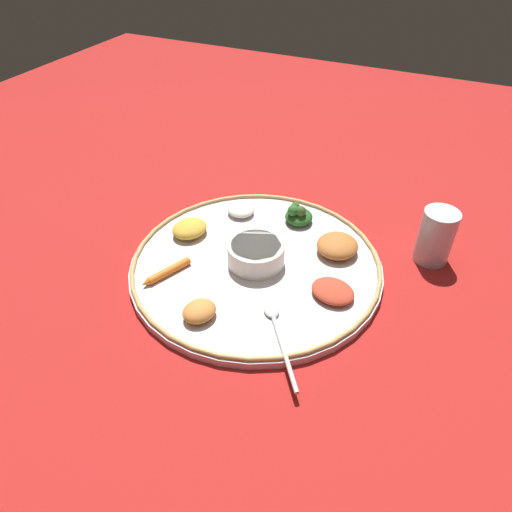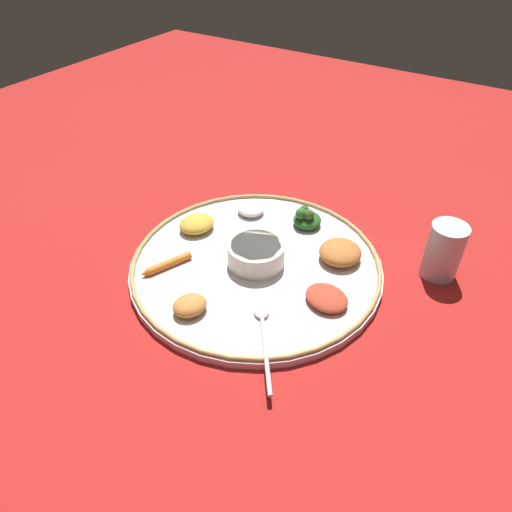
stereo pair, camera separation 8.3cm
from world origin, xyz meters
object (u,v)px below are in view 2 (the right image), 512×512
(spoon, at_px, (263,331))
(carrot_near_spoon, at_px, (166,265))
(center_bowl, at_px, (256,253))
(drinking_glass, at_px, (443,254))
(greens_pile, at_px, (306,218))

(spoon, xyz_separation_m, carrot_near_spoon, (-0.04, -0.22, 0.00))
(center_bowl, distance_m, spoon, 0.17)
(drinking_glass, bearing_deg, carrot_near_spoon, -57.41)
(center_bowl, xyz_separation_m, drinking_glass, (-0.16, 0.28, 0.01))
(carrot_near_spoon, bearing_deg, center_bowl, 127.59)
(center_bowl, relative_size, drinking_glass, 0.98)
(center_bowl, distance_m, greens_pile, 0.15)
(center_bowl, distance_m, carrot_near_spoon, 0.16)
(center_bowl, height_order, carrot_near_spoon, center_bowl)
(greens_pile, distance_m, drinking_glass, 0.26)
(spoon, relative_size, greens_pile, 2.03)
(drinking_glass, bearing_deg, greens_pile, -87.34)
(spoon, relative_size, drinking_glass, 1.44)
(carrot_near_spoon, bearing_deg, drinking_glass, 122.59)
(spoon, relative_size, carrot_near_spoon, 1.56)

